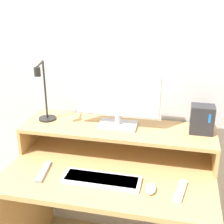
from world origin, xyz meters
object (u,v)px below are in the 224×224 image
remote_control (44,172)px  desk_lamp (44,99)px  router_dock (202,119)px  remote_secondary (181,191)px  keyboard (101,179)px  mouse (151,189)px  monitor (118,99)px

remote_control → desk_lamp: bearing=109.0°
router_dock → remote_secondary: bearing=-104.1°
router_dock → remote_control: 0.94m
keyboard → mouse: (0.26, -0.03, 0.00)m
remote_control → keyboard: bearing=-1.1°
keyboard → desk_lamp: bearing=145.1°
mouse → remote_secondary: (0.15, 0.02, -0.01)m
desk_lamp → keyboard: bearing=-34.9°
monitor → remote_control: 0.59m
router_dock → remote_secondary: (-0.09, -0.36, -0.25)m
desk_lamp → monitor: bearing=4.2°
desk_lamp → remote_secondary: desk_lamp is taller
desk_lamp → router_dock: size_ratio=2.31×
keyboard → remote_control: (-0.33, 0.01, -0.00)m
monitor → mouse: 0.55m
monitor → keyboard: monitor is taller
monitor → remote_secondary: monitor is taller
router_dock → remote_secondary: size_ratio=0.90×
monitor → mouse: monitor is taller
desk_lamp → remote_secondary: size_ratio=2.07×
keyboard → remote_control: bearing=178.9°
desk_lamp → remote_control: desk_lamp is taller
desk_lamp → mouse: 0.83m
monitor → remote_secondary: (0.39, -0.34, -0.34)m
monitor → desk_lamp: size_ratio=1.34×
keyboard → monitor: bearing=86.9°
monitor → keyboard: (-0.02, -0.33, -0.33)m
desk_lamp → keyboard: size_ratio=0.91×
desk_lamp → keyboard: (0.43, -0.30, -0.31)m
keyboard → remote_secondary: (0.41, -0.00, -0.00)m
desk_lamp → router_dock: bearing=3.5°
remote_secondary → desk_lamp: bearing=160.1°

